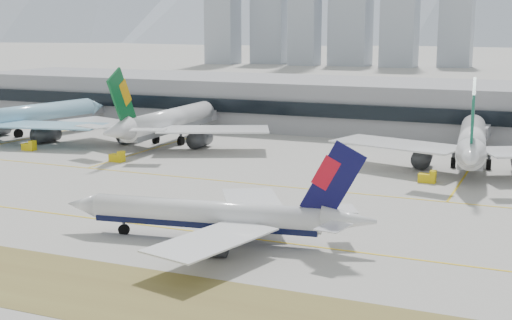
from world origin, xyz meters
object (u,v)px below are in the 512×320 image
at_px(taxiing_airliner, 217,216).
at_px(widebody_korean, 23,118).
at_px(widebody_cathay, 472,143).
at_px(terminal, 376,106).
at_px(widebody_eva, 166,123).

xyz_separation_m(taxiing_airliner, widebody_korean, (-94.02, 66.06, 2.06)).
distance_m(widebody_korean, widebody_cathay, 122.52).
bearing_deg(terminal, widebody_korean, -146.99).
height_order(taxiing_airliner, widebody_korean, widebody_korean).
distance_m(taxiing_airliner, terminal, 123.30).
relative_size(taxiing_airliner, terminal, 0.17).
bearing_deg(widebody_korean, terminal, -47.23).
distance_m(widebody_cathay, terminal, 62.32).
height_order(widebody_korean, widebody_cathay, widebody_korean).
xyz_separation_m(taxiing_airliner, widebody_eva, (-51.59, 73.32, 2.03)).
bearing_deg(widebody_eva, widebody_korean, 97.44).
xyz_separation_m(widebody_korean, widebody_eva, (42.43, 7.26, -0.04)).
height_order(widebody_eva, terminal, widebody_eva).
bearing_deg(terminal, widebody_eva, -132.34).
distance_m(widebody_korean, terminal, 104.69).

